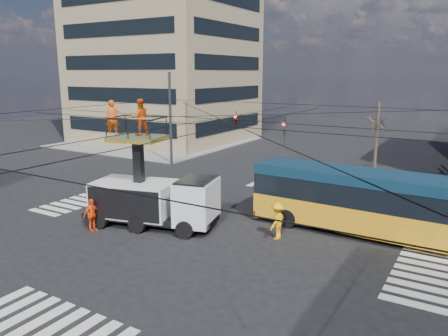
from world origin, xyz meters
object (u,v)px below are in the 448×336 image
worker_ground (92,215)px  flagger (277,221)px  utility_truck (153,187)px  city_bus (385,204)px  traffic_cone (99,207)px

worker_ground → flagger: (8.53, 3.92, 0.07)m
utility_truck → worker_ground: 3.41m
city_bus → traffic_cone: size_ratio=20.24×
utility_truck → worker_ground: (-2.23, -2.24, -1.28)m
city_bus → utility_truck: bearing=-155.7°
city_bus → traffic_cone: (-15.02, -4.27, -1.40)m
flagger → traffic_cone: bearing=-80.4°
city_bus → traffic_cone: bearing=-162.4°
traffic_cone → utility_truck: bearing=-2.7°
flagger → utility_truck: bearing=-73.4°
worker_ground → city_bus: bearing=-58.0°
traffic_cone → flagger: 10.73m
city_bus → worker_ground: size_ratio=7.73×
utility_truck → flagger: utility_truck is taller
city_bus → worker_ground: bearing=-150.9°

